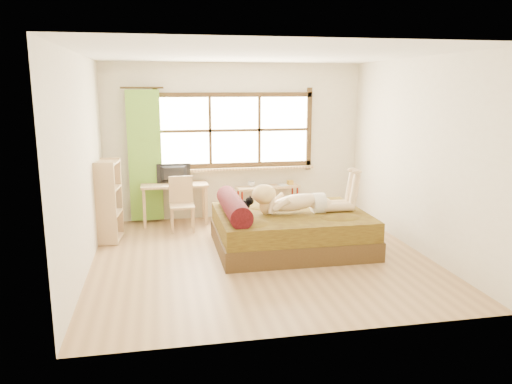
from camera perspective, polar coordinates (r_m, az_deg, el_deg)
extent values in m
plane|color=#9E754C|center=(6.93, 0.49, -7.40)|extent=(4.50, 4.50, 0.00)
plane|color=white|center=(6.55, 0.53, 15.49)|extent=(4.50, 4.50, 0.00)
plane|color=silver|center=(8.80, -2.44, 5.77)|extent=(4.50, 0.00, 4.50)
plane|color=silver|center=(4.46, 6.30, -0.38)|extent=(4.50, 0.00, 4.50)
plane|color=silver|center=(6.54, -19.21, 2.97)|extent=(0.00, 4.50, 4.50)
plane|color=silver|center=(7.39, 17.91, 4.02)|extent=(0.00, 4.50, 4.50)
cube|color=#FFEDBF|center=(8.78, -2.44, 7.07)|extent=(2.60, 0.01, 1.30)
cube|color=#9E7556|center=(8.79, -2.33, 2.67)|extent=(2.80, 0.16, 0.04)
cube|color=#5A9C2A|center=(8.61, -12.58, 4.02)|extent=(0.55, 0.10, 2.20)
cube|color=#382211|center=(7.28, 3.99, -5.37)|extent=(2.14, 1.72, 0.27)
cube|color=#37220C|center=(7.20, 4.02, -3.33)|extent=(2.10, 1.68, 0.27)
cylinder|color=black|center=(6.97, -2.60, -1.61)|extent=(0.30, 1.46, 0.30)
cube|color=#9E7556|center=(8.51, -9.32, 0.81)|extent=(1.12, 0.53, 0.04)
cube|color=#9E7556|center=(8.38, -12.64, -1.89)|extent=(0.05, 0.05, 0.67)
cube|color=#9E7556|center=(8.43, -5.72, -1.58)|extent=(0.05, 0.05, 0.67)
cube|color=#9E7556|center=(8.78, -12.63, -1.27)|extent=(0.05, 0.05, 0.67)
cube|color=#9E7556|center=(8.82, -6.01, -0.98)|extent=(0.05, 0.05, 0.67)
imported|color=black|center=(8.53, -9.37, 2.07)|extent=(0.57, 0.08, 0.33)
cube|color=#9E7556|center=(8.13, -8.45, -1.61)|extent=(0.40, 0.40, 0.04)
cube|color=#9E7556|center=(8.25, -8.58, 0.29)|extent=(0.39, 0.04, 0.44)
cube|color=#9E7556|center=(8.02, -9.51, -3.42)|extent=(0.04, 0.04, 0.39)
cube|color=#9E7556|center=(8.04, -7.14, -3.31)|extent=(0.04, 0.04, 0.39)
cube|color=#9E7556|center=(8.34, -9.62, -2.82)|extent=(0.04, 0.04, 0.39)
cube|color=#9E7556|center=(8.36, -7.34, -2.72)|extent=(0.04, 0.04, 0.39)
cube|color=#9E7556|center=(8.85, 1.38, 0.56)|extent=(1.16, 0.44, 0.04)
cube|color=#9E7556|center=(8.91, 1.37, -1.23)|extent=(1.16, 0.44, 0.03)
cylinder|color=maroon|center=(8.64, -1.59, -1.52)|extent=(0.03, 0.03, 0.57)
cylinder|color=maroon|center=(9.00, 4.73, -1.01)|extent=(0.03, 0.03, 0.57)
cylinder|color=maroon|center=(8.85, -2.04, -1.20)|extent=(0.03, 0.03, 0.57)
cylinder|color=maroon|center=(9.20, 4.16, -0.71)|extent=(0.03, 0.03, 0.57)
cube|color=gold|center=(9.00, 3.92, 1.09)|extent=(0.11, 0.11, 0.08)
imported|color=gray|center=(8.78, -0.53, 0.91)|extent=(0.14, 0.14, 0.10)
imported|color=gray|center=(8.89, 2.64, 0.78)|extent=(0.18, 0.22, 0.02)
cube|color=#9E7556|center=(7.92, -16.22, -5.02)|extent=(0.36, 0.53, 0.03)
cube|color=#9E7556|center=(7.82, -16.38, -2.33)|extent=(0.36, 0.53, 0.03)
cube|color=#9E7556|center=(7.74, -16.55, 0.42)|extent=(0.36, 0.53, 0.03)
cube|color=#9E7556|center=(7.67, -16.72, 3.22)|extent=(0.36, 0.53, 0.03)
cube|color=#9E7556|center=(7.53, -16.85, -1.39)|extent=(0.30, 0.06, 1.23)
cube|color=#9E7556|center=(8.01, -16.11, -0.56)|extent=(0.30, 0.06, 1.23)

